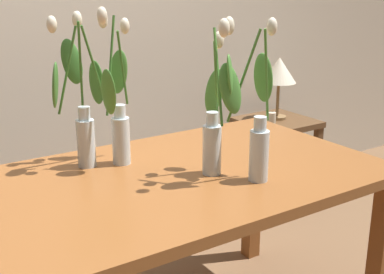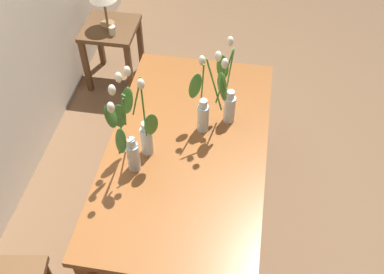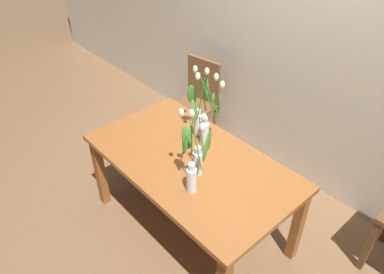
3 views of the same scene
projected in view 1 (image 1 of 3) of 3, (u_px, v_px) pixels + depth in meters
name	position (u px, v px, depth m)	size (l,w,h in m)	color
dining_table	(167.00, 199.00, 1.85)	(1.60, 0.90, 0.74)	brown
tulip_vase_0	(215.00, 126.00, 1.79)	(0.13, 0.24, 0.56)	silver
tulip_vase_1	(119.00, 116.00, 1.90)	(0.19, 0.23, 0.59)	silver
tulip_vase_2	(255.00, 126.00, 1.74)	(0.22, 0.14, 0.56)	silver
tulip_vase_3	(82.00, 109.00, 1.88)	(0.26, 0.15, 0.57)	silver
side_table	(276.00, 137.00, 3.33)	(0.44, 0.44, 0.55)	brown
table_lamp	(279.00, 72.00, 3.23)	(0.22, 0.22, 0.40)	olive
pillar_candle	(271.00, 118.00, 3.18)	(0.06, 0.06, 0.07)	beige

